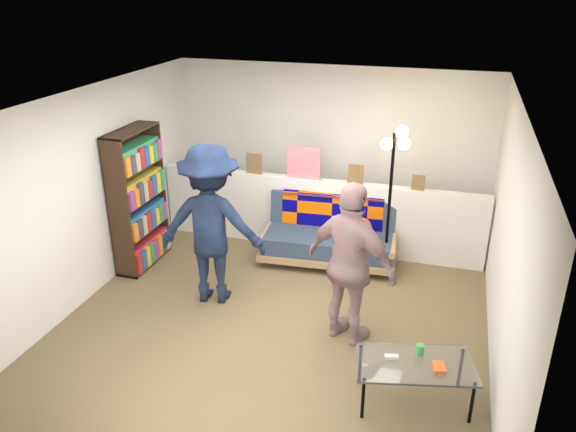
% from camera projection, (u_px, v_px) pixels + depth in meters
% --- Properties ---
extents(ground, '(5.00, 5.00, 0.00)m').
position_uv_depth(ground, '(278.00, 315.00, 6.29)').
color(ground, brown).
rests_on(ground, ground).
extents(room_shell, '(4.60, 5.05, 2.45)m').
position_uv_depth(room_shell, '(290.00, 161.00, 6.04)').
color(room_shell, silver).
rests_on(room_shell, ground).
extents(half_wall_ledge, '(4.45, 0.15, 1.00)m').
position_uv_depth(half_wall_ledge, '(318.00, 214.00, 7.67)').
color(half_wall_ledge, silver).
rests_on(half_wall_ledge, ground).
extents(ledge_decor, '(2.97, 0.02, 0.45)m').
position_uv_depth(ledge_decor, '(302.00, 166.00, 7.44)').
color(ledge_decor, brown).
rests_on(ledge_decor, half_wall_ledge).
extents(futon_sofa, '(1.82, 0.97, 0.76)m').
position_uv_depth(futon_sofa, '(331.00, 236.00, 7.38)').
color(futon_sofa, '#A47F50').
rests_on(futon_sofa, ground).
extents(bookshelf, '(0.30, 0.90, 1.80)m').
position_uv_depth(bookshelf, '(138.00, 203.00, 7.12)').
color(bookshelf, black).
rests_on(bookshelf, ground).
extents(coffee_table, '(1.11, 0.77, 0.53)m').
position_uv_depth(coffee_table, '(416.00, 365.00, 4.87)').
color(coffee_table, black).
rests_on(coffee_table, ground).
extents(floor_lamp, '(0.37, 0.35, 1.89)m').
position_uv_depth(floor_lamp, '(394.00, 172.00, 6.72)').
color(floor_lamp, black).
rests_on(floor_lamp, ground).
extents(person_left, '(1.29, 0.86, 1.87)m').
position_uv_depth(person_left, '(211.00, 225.00, 6.28)').
color(person_left, black).
rests_on(person_left, ground).
extents(person_right, '(1.10, 0.78, 1.73)m').
position_uv_depth(person_right, '(351.00, 265.00, 5.57)').
color(person_right, '#CB838C').
rests_on(person_right, ground).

